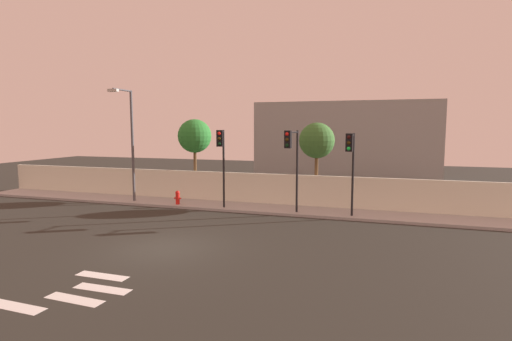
% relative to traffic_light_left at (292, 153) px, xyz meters
% --- Properties ---
extents(ground_plane, '(80.00, 80.00, 0.00)m').
position_rel_traffic_light_left_xyz_m(ground_plane, '(-3.56, -6.84, -3.40)').
color(ground_plane, '#282620').
extents(sidewalk, '(36.00, 2.40, 0.15)m').
position_rel_traffic_light_left_xyz_m(sidewalk, '(-3.56, 1.36, -3.32)').
color(sidewalk, '#A3A3A3').
rests_on(sidewalk, ground).
extents(perimeter_wall, '(36.00, 0.18, 1.80)m').
position_rel_traffic_light_left_xyz_m(perimeter_wall, '(-3.56, 2.65, -2.35)').
color(perimeter_wall, silver).
rests_on(perimeter_wall, sidewalk).
extents(crosswalk_marking, '(3.21, 3.03, 0.01)m').
position_rel_traffic_light_left_xyz_m(crosswalk_marking, '(-3.80, -11.37, -3.40)').
color(crosswalk_marking, silver).
rests_on(crosswalk_marking, ground).
extents(traffic_light_left, '(0.46, 1.53, 4.43)m').
position_rel_traffic_light_left_xyz_m(traffic_light_left, '(0.00, 0.00, 0.00)').
color(traffic_light_left, black).
rests_on(traffic_light_left, sidewalk).
extents(traffic_light_center, '(0.37, 1.09, 4.44)m').
position_rel_traffic_light_left_xyz_m(traffic_light_center, '(-4.07, 0.24, -0.02)').
color(traffic_light_center, black).
rests_on(traffic_light_center, sidewalk).
extents(traffic_light_right, '(0.39, 1.11, 4.29)m').
position_rel_traffic_light_left_xyz_m(traffic_light_right, '(2.97, 0.22, -0.12)').
color(traffic_light_right, black).
rests_on(traffic_light_right, sidewalk).
extents(street_lamp_curbside, '(0.61, 2.03, 6.82)m').
position_rel_traffic_light_left_xyz_m(street_lamp_curbside, '(-10.29, 0.64, 0.79)').
color(street_lamp_curbside, '#4C4C51').
rests_on(street_lamp_curbside, sidewalk).
extents(fire_hydrant, '(0.44, 0.26, 0.83)m').
position_rel_traffic_light_left_xyz_m(fire_hydrant, '(-7.12, 0.68, -2.81)').
color(fire_hydrant, red).
rests_on(fire_hydrant, sidewalk).
extents(roadside_tree_leftmost, '(2.20, 2.20, 5.27)m').
position_rel_traffic_light_left_xyz_m(roadside_tree_leftmost, '(-7.31, 3.45, 0.74)').
color(roadside_tree_leftmost, brown).
rests_on(roadside_tree_leftmost, ground).
extents(roadside_tree_midleft, '(2.13, 2.13, 5.02)m').
position_rel_traffic_light_left_xyz_m(roadside_tree_midleft, '(0.72, 3.45, 0.52)').
color(roadside_tree_midleft, brown).
rests_on(roadside_tree_midleft, ground).
extents(low_building_distant, '(15.59, 6.00, 6.92)m').
position_rel_traffic_light_left_xyz_m(low_building_distant, '(1.22, 16.65, 0.06)').
color(low_building_distant, gray).
rests_on(low_building_distant, ground).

